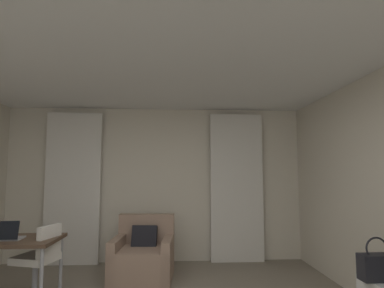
{
  "coord_description": "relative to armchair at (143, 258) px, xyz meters",
  "views": [
    {
      "loc": [
        0.29,
        -2.48,
        1.47
      ],
      "look_at": [
        0.52,
        1.49,
        1.85
      ],
      "focal_mm": 29.5,
      "sensor_mm": 36.0,
      "label": 1
    }
  ],
  "objects": [
    {
      "name": "wall_window",
      "position": [
        0.13,
        0.89,
        1.01
      ],
      "size": [
        5.12,
        0.06,
        2.6
      ],
      "color": "beige",
      "rests_on": "ground"
    },
    {
      "name": "ceiling",
      "position": [
        0.13,
        -2.14,
        2.34
      ],
      "size": [
        5.12,
        6.12,
        0.06
      ],
      "primitive_type": "cube",
      "color": "white",
      "rests_on": "wall_left"
    },
    {
      "name": "armchair",
      "position": [
        0.0,
        0.0,
        0.0
      ],
      "size": [
        0.89,
        0.85,
        0.86
      ],
      "color": "#997A66",
      "rests_on": "ground"
    },
    {
      "name": "laptop",
      "position": [
        -1.44,
        -0.92,
        0.49
      ],
      "size": [
        0.33,
        0.26,
        0.22
      ],
      "color": "#ADADB2",
      "rests_on": "desk"
    },
    {
      "name": "curtain_left_panel",
      "position": [
        -1.25,
        0.76,
        0.96
      ],
      "size": [
        0.9,
        0.06,
        2.5
      ],
      "color": "silver",
      "rests_on": "ground"
    },
    {
      "name": "handbag_primary",
      "position": [
        2.18,
        -1.92,
        0.39
      ],
      "size": [
        0.3,
        0.14,
        0.37
      ],
      "color": "black",
      "rests_on": "tv_console"
    },
    {
      "name": "curtain_right_panel",
      "position": [
        1.5,
        0.76,
        0.96
      ],
      "size": [
        0.9,
        0.06,
        2.5
      ],
      "color": "silver",
      "rests_on": "ground"
    },
    {
      "name": "desk_chair",
      "position": [
        -1.12,
        -0.79,
        0.1
      ],
      "size": [
        0.5,
        0.5,
        0.88
      ],
      "color": "gray",
      "rests_on": "ground"
    }
  ]
}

